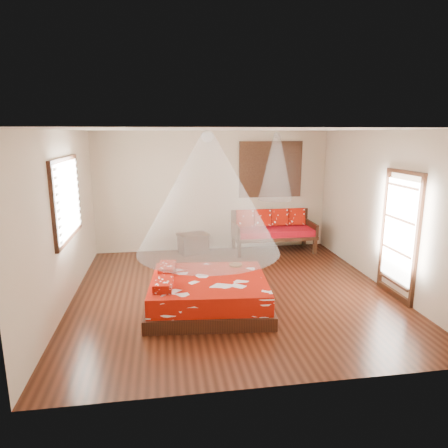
% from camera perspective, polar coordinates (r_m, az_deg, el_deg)
% --- Properties ---
extents(room, '(5.54, 5.54, 2.84)m').
position_cam_1_polar(room, '(6.77, 1.31, 1.40)').
color(room, black).
rests_on(room, ground).
extents(bed, '(2.05, 1.89, 0.63)m').
position_cam_1_polar(bed, '(6.46, -2.30, -9.87)').
color(bed, black).
rests_on(bed, floor).
extents(daybed, '(1.91, 0.85, 0.97)m').
position_cam_1_polar(daybed, '(9.54, 6.97, -0.71)').
color(daybed, black).
rests_on(daybed, floor).
extents(storage_chest, '(0.78, 0.67, 0.46)m').
position_cam_1_polar(storage_chest, '(9.35, -4.41, -2.76)').
color(storage_chest, black).
rests_on(storage_chest, floor).
extents(shutter_panel, '(1.52, 0.06, 1.32)m').
position_cam_1_polar(shutter_panel, '(9.63, 6.66, 7.74)').
color(shutter_panel, black).
rests_on(shutter_panel, wall_back).
extents(window_left, '(0.10, 1.74, 1.34)m').
position_cam_1_polar(window_left, '(6.99, -21.47, 3.36)').
color(window_left, black).
rests_on(window_left, wall_left).
extents(glazed_door, '(0.08, 1.02, 2.16)m').
position_cam_1_polar(glazed_door, '(7.28, 23.74, -1.56)').
color(glazed_door, black).
rests_on(glazed_door, floor).
extents(wine_tray, '(0.23, 0.23, 0.19)m').
position_cam_1_polar(wine_tray, '(6.94, 1.68, -5.59)').
color(wine_tray, brown).
rests_on(wine_tray, bed).
extents(mosquito_net_main, '(2.21, 2.21, 1.80)m').
position_cam_1_polar(mosquito_net_main, '(6.03, -2.29, 4.31)').
color(mosquito_net_main, white).
rests_on(mosquito_net_main, ceiling).
extents(mosquito_net_daybed, '(0.78, 0.78, 1.50)m').
position_cam_1_polar(mosquito_net_daybed, '(9.17, 7.45, 8.10)').
color(mosquito_net_daybed, white).
rests_on(mosquito_net_daybed, ceiling).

